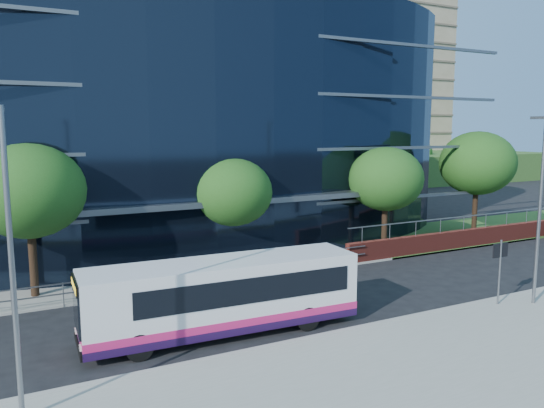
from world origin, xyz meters
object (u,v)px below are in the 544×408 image
tree_far_b (233,192)px  streetlight_west (11,257)px  street_sign (500,258)px  tree_far_a (29,191)px  tree_far_d (477,163)px  tree_dist_f (417,153)px  tree_far_c (386,179)px  city_bus (226,295)px  streetlight_east (540,204)px  tree_dist_e (333,153)px

tree_far_b → streetlight_west: (-11.00, -11.67, 0.23)m
street_sign → tree_far_a: 20.63m
tree_far_d → tree_dist_f: size_ratio=1.23×
tree_far_c → tree_far_a: bearing=180.0°
street_sign → city_bus: (-11.43, 2.68, -0.67)m
tree_far_c → streetlight_east: streetlight_east is taller
tree_far_c → tree_dist_f: 46.67m
tree_far_a → tree_far_c: size_ratio=1.07×
tree_far_a → streetlight_west: bearing=-95.1°
city_bus → streetlight_west: bearing=-152.8°
tree_far_b → tree_far_d: 19.03m
street_sign → tree_far_d: tree_far_d is taller
tree_dist_e → tree_far_b: bearing=-131.5°
street_sign → tree_dist_e: 45.99m
tree_far_a → tree_far_d: bearing=2.0°
street_sign → tree_far_a: tree_far_a is taller
tree_far_c → city_bus: 16.31m
city_bus → tree_far_a: bearing=130.0°
streetlight_west → streetlight_east: size_ratio=1.00×
streetlight_west → city_bus: bearing=24.8°
tree_far_b → tree_far_c: tree_far_c is taller
streetlight_west → tree_far_b: bearing=46.7°
tree_dist_e → streetlight_east: 45.85m
tree_far_d → city_bus: bearing=-158.8°
streetlight_west → city_bus: size_ratio=0.77×
tree_far_d → tree_dist_f: bearing=53.1°
tree_far_a → city_bus: tree_far_a is taller
tree_far_d → city_bus: tree_far_d is taller
tree_dist_e → tree_far_d: bearing=-104.9°
tree_far_d → streetlight_west: (-30.00, -12.17, -0.75)m
tree_far_a → tree_far_d: size_ratio=0.94×
tree_dist_e → city_bus: 49.80m
tree_far_d → tree_dist_f: (24.00, 32.00, -0.98)m
street_sign → tree_far_a: bearing=148.8°
tree_far_a → tree_dist_e: tree_far_a is taller
tree_far_a → streetlight_west: 11.23m
tree_far_c → city_bus: bearing=-150.4°
tree_dist_e → city_bus: tree_dist_e is taller
tree_far_d → city_bus: (-22.93, -8.91, -3.71)m
tree_far_c → tree_far_d: tree_far_d is taller
tree_far_b → streetlight_east: streetlight_east is taller
tree_far_c → tree_dist_f: tree_far_c is taller
tree_far_a → tree_far_d: (29.00, 1.00, 0.33)m
street_sign → tree_dist_f: 56.25m
tree_far_d → streetlight_west: 32.38m
tree_far_b → city_bus: tree_far_b is taller
streetlight_west → tree_far_a: bearing=84.9°
tree_far_c → tree_dist_f: bearing=45.0°
tree_dist_e → tree_far_c: bearing=-118.7°
street_sign → streetlight_east: streetlight_east is taller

